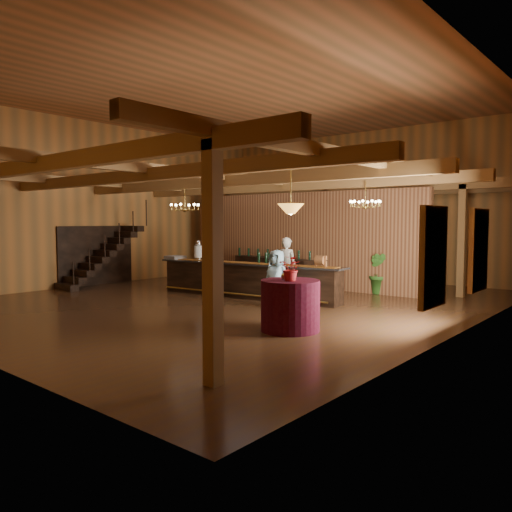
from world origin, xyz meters
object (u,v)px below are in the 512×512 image
Objects in this scene: chandelier_left at (185,207)px; guest at (277,279)px; beverage_dispenser at (198,251)px; staff_second at (213,261)px; pendant_lamp at (291,209)px; tasting_bar at (247,280)px; round_table at (290,305)px; chandelier_right at (365,204)px; raffle_drum at (321,260)px; backbar_shelf at (273,272)px; bartender at (287,267)px; floor_plant at (380,274)px.

chandelier_left is 3.60m from guest.
chandelier_left is at bearing -64.87° from beverage_dispenser.
pendant_lamp is at bearing 156.49° from staff_second.
beverage_dispenser is at bearing 178.50° from tasting_bar.
round_table is 4.60m from chandelier_right.
beverage_dispenser is at bearing -162.67° from chandelier_right.
raffle_drum reaches higher than round_table.
raffle_drum is 0.29× the size of round_table.
pendant_lamp is at bearing -82.73° from chandelier_right.
backbar_shelf is 2.44m from bartender.
beverage_dispenser is 0.75× the size of chandelier_left.
pendant_lamp is at bearing -81.31° from floor_plant.
guest reaches higher than raffle_drum.
pendant_lamp is (5.30, -2.56, 1.13)m from beverage_dispenser.
beverage_dispenser is at bearing 14.86° from bartender.
backbar_shelf is 4.13m from chandelier_left.
tasting_bar is 2.68m from backbar_shelf.
chandelier_left is (-3.70, -1.28, 1.41)m from raffle_drum.
bartender is (1.78, -1.62, 0.38)m from backbar_shelf.
pendant_lamp is (1.17, -2.93, 1.24)m from raffle_drum.
raffle_drum is 2.86m from floor_plant.
round_table is at bearing -50.45° from guest.
beverage_dispenser is 4.15m from raffle_drum.
backbar_shelf is (-3.32, 2.26, -0.69)m from raffle_drum.
guest is 3.94m from floor_plant.
beverage_dispenser is (-1.83, -0.16, 0.77)m from tasting_bar.
chandelier_right reaches higher than raffle_drum.
bartender is at bearing -33.19° from backbar_shelf.
chandelier_left is at bearing -179.39° from guest.
chandelier_left is at bearing 35.30° from bartender.
chandelier_right is at bearing 97.27° from pendant_lamp.
tasting_bar is at bearing -130.78° from floor_plant.
staff_second reaches higher than round_table.
raffle_drum is 0.20× the size of bartender.
bartender reaches higher than backbar_shelf.
beverage_dispenser reaches higher than raffle_drum.
beverage_dispenser is 5.93m from round_table.
pendant_lamp is 3.09m from guest.
round_table is 0.65× the size of staff_second.
tasting_bar is 17.50× the size of raffle_drum.
beverage_dispenser reaches higher than guest.
raffle_drum is at bearing -177.70° from staff_second.
guest is at bearing -41.48° from backbar_shelf.
guest is (1.68, -0.83, 0.23)m from tasting_bar.
bartender is at bearing 127.26° from pendant_lamp.
guest is (3.51, -0.67, -0.54)m from beverage_dispenser.
floor_plant is at bearing -136.87° from bartender.
guest is at bearing 133.43° from pendant_lamp.
chandelier_right is at bearing 59.91° from raffle_drum.
round_table is at bearing -18.69° from chandelier_left.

